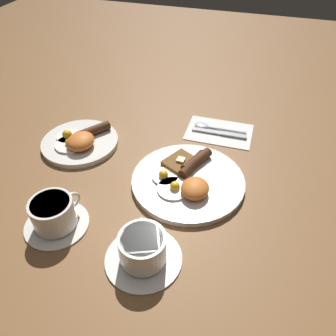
{
  "coord_description": "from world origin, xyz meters",
  "views": [
    {
      "loc": [
        -0.6,
        -0.13,
        0.59
      ],
      "look_at": [
        0.01,
        0.06,
        0.03
      ],
      "focal_mm": 35.0,
      "sensor_mm": 36.0,
      "label": 1
    }
  ],
  "objects_px": {
    "breakfast_plate_far": "(80,141)",
    "knife": "(222,133)",
    "teacup_far": "(54,215)",
    "breakfast_plate_near": "(188,179)",
    "teacup_near": "(143,250)",
    "spoon": "(207,126)"
  },
  "relations": [
    {
      "from": "breakfast_plate_near",
      "to": "teacup_far",
      "type": "xyz_separation_m",
      "value": [
        -0.22,
        0.25,
        0.02
      ]
    },
    {
      "from": "knife",
      "to": "breakfast_plate_near",
      "type": "bearing_deg",
      "value": 77.76
    },
    {
      "from": "teacup_near",
      "to": "teacup_far",
      "type": "relative_size",
      "value": 1.1
    },
    {
      "from": "knife",
      "to": "spoon",
      "type": "relative_size",
      "value": 1.05
    },
    {
      "from": "teacup_far",
      "to": "spoon",
      "type": "distance_m",
      "value": 0.54
    },
    {
      "from": "breakfast_plate_near",
      "to": "knife",
      "type": "height_order",
      "value": "breakfast_plate_near"
    },
    {
      "from": "breakfast_plate_near",
      "to": "teacup_near",
      "type": "xyz_separation_m",
      "value": [
        -0.25,
        0.03,
        0.02
      ]
    },
    {
      "from": "spoon",
      "to": "breakfast_plate_near",
      "type": "bearing_deg",
      "value": 90.02
    },
    {
      "from": "knife",
      "to": "spoon",
      "type": "bearing_deg",
      "value": -25.72
    },
    {
      "from": "breakfast_plate_near",
      "to": "teacup_near",
      "type": "bearing_deg",
      "value": 172.99
    },
    {
      "from": "teacup_near",
      "to": "knife",
      "type": "xyz_separation_m",
      "value": [
        0.48,
        -0.08,
        -0.03
      ]
    },
    {
      "from": "teacup_near",
      "to": "breakfast_plate_far",
      "type": "bearing_deg",
      "value": 45.32
    },
    {
      "from": "teacup_far",
      "to": "knife",
      "type": "xyz_separation_m",
      "value": [
        0.46,
        -0.29,
        -0.03
      ]
    },
    {
      "from": "breakfast_plate_near",
      "to": "knife",
      "type": "distance_m",
      "value": 0.24
    },
    {
      "from": "breakfast_plate_far",
      "to": "knife",
      "type": "relative_size",
      "value": 1.3
    },
    {
      "from": "breakfast_plate_far",
      "to": "teacup_near",
      "type": "distance_m",
      "value": 0.44
    },
    {
      "from": "breakfast_plate_near",
      "to": "knife",
      "type": "bearing_deg",
      "value": -11.08
    },
    {
      "from": "breakfast_plate_near",
      "to": "breakfast_plate_far",
      "type": "bearing_deg",
      "value": 79.74
    },
    {
      "from": "teacup_far",
      "to": "spoon",
      "type": "height_order",
      "value": "teacup_far"
    },
    {
      "from": "teacup_near",
      "to": "breakfast_plate_near",
      "type": "bearing_deg",
      "value": -7.01
    },
    {
      "from": "teacup_near",
      "to": "spoon",
      "type": "relative_size",
      "value": 0.98
    },
    {
      "from": "teacup_far",
      "to": "breakfast_plate_near",
      "type": "bearing_deg",
      "value": -48.38
    }
  ]
}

